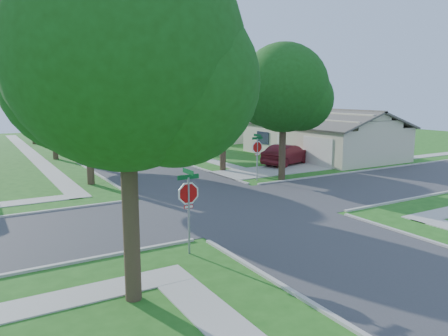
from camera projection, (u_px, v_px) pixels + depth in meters
name	position (u px, v px, depth m)	size (l,w,h in m)	color
ground	(233.00, 206.00, 21.54)	(100.00, 100.00, 0.00)	#205918
road_ns	(233.00, 206.00, 21.54)	(7.00, 100.00, 0.02)	#333335
sidewalk_ne	(154.00, 145.00, 46.66)	(1.20, 40.00, 0.04)	#9E9B91
sidewalk_nw	(30.00, 153.00, 40.55)	(1.20, 40.00, 0.04)	#9E9B91
driveway	(274.00, 170.00, 31.52)	(8.80, 3.60, 0.05)	#9E9B91
stop_sign_sw	(188.00, 197.00, 14.85)	(1.05, 0.80, 2.98)	gray
stop_sign_ne	(257.00, 149.00, 27.54)	(1.05, 0.80, 2.98)	gray
tree_e_near	(223.00, 91.00, 30.61)	(4.97, 4.80, 8.28)	#38281C
tree_e_mid	(158.00, 85.00, 40.70)	(5.59, 5.40, 9.21)	#38281C
tree_e_far	(117.00, 89.00, 51.77)	(5.17, 5.00, 8.72)	#38281C
tree_w_near	(87.00, 83.00, 25.82)	(5.38, 5.20, 8.97)	#38281C
tree_w_mid	(52.00, 81.00, 35.95)	(5.80, 5.60, 9.56)	#38281C
tree_w_far	(31.00, 93.00, 47.14)	(4.76, 4.60, 8.04)	#38281C
tree_sw_corner	(127.00, 62.00, 10.82)	(6.21, 6.00, 9.55)	#38281C
tree_ne_corner	(284.00, 92.00, 27.35)	(5.80, 5.60, 8.66)	#38281C
house_ne_near	(321.00, 139.00, 38.63)	(8.42, 13.60, 4.23)	#C0B797
house_ne_far	(220.00, 126.00, 53.91)	(8.42, 13.60, 4.23)	#C0B797
car_driveway	(287.00, 155.00, 33.96)	(1.69, 4.85, 1.60)	#541117
car_curb_east	(151.00, 148.00, 39.50)	(1.55, 3.84, 1.31)	black
car_curb_west	(66.00, 137.00, 49.46)	(1.76, 4.33, 1.26)	black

